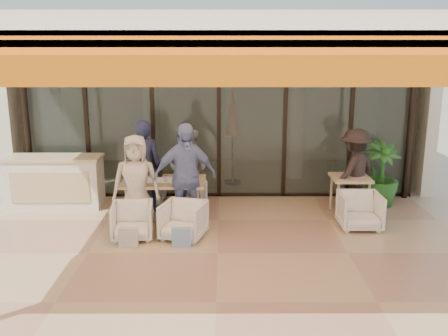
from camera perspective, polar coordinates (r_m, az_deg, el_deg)
The scene contains 21 objects.
ground at distance 7.77m, azimuth -0.74°, elevation -9.88°, with size 70.00×70.00×0.00m, color #C6B293.
terrace_floor at distance 7.76m, azimuth -0.74°, elevation -9.85°, with size 8.00×6.00×0.01m, color tan.
terrace_structure at distance 6.84m, azimuth -0.85°, elevation 14.89°, with size 8.00×6.00×3.40m.
glass_storefront at distance 10.22m, azimuth -0.59°, elevation 5.28°, with size 8.08×0.10×3.20m.
interior_block at distance 12.45m, azimuth -0.47°, elevation 9.74°, with size 9.05×3.62×3.52m.
host_counter at distance 10.29m, azimuth -18.77°, elevation -1.49°, with size 1.85×0.65×1.04m.
dining_table at distance 9.12m, azimuth -6.92°, elevation -1.75°, with size 1.50×0.90×0.93m.
chair_far_left at distance 10.18m, azimuth -8.57°, elevation -2.34°, with size 0.61×0.57×0.62m, color white.
chair_far_right at distance 10.09m, azimuth -3.84°, elevation -2.41°, with size 0.59×0.55×0.60m, color white.
chair_near_left at distance 8.39m, azimuth -10.44°, elevation -5.79°, with size 0.66×0.62×0.68m, color white.
chair_near_right at distance 8.28m, azimuth -4.68°, elevation -5.82°, with size 0.67×0.63×0.69m, color white.
diner_navy at distance 9.55m, azimuth -9.12°, elevation 0.19°, with size 0.65×0.43×1.79m, color #1A203B.
diner_grey at distance 9.48m, azimuth -4.08°, elevation -0.30°, with size 0.79×0.62×1.62m, color slate.
diner_cream at distance 8.71m, azimuth -10.01°, elevation -1.63°, with size 0.81×0.53×1.66m, color beige.
diner_periwinkle at distance 8.58m, azimuth -4.50°, elevation -0.99°, with size 1.09×0.46×1.87m, color #6A83B1.
tote_bag_cream at distance 8.08m, azimuth -10.88°, elevation -7.87°, with size 0.30×0.10×0.34m, color silver.
tote_bag_blue at distance 7.97m, azimuth -4.88°, elevation -7.98°, with size 0.30×0.10×0.34m, color #99BFD8.
side_table at distance 9.61m, azimuth 14.23°, elevation -1.57°, with size 0.70×0.70×0.74m.
side_chair at distance 9.00m, azimuth 15.27°, elevation -4.56°, with size 0.69×0.65×0.71m, color white.
standing_woman at distance 9.72m, azimuth 14.67°, elevation -0.35°, with size 1.05×0.60×1.63m, color black.
potted_palm at distance 10.27m, azimuth 17.42°, elevation -0.69°, with size 0.74×0.74×1.31m, color #1E5919.
Camera 1 is at (0.08, -7.11, 3.13)m, focal length 40.00 mm.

